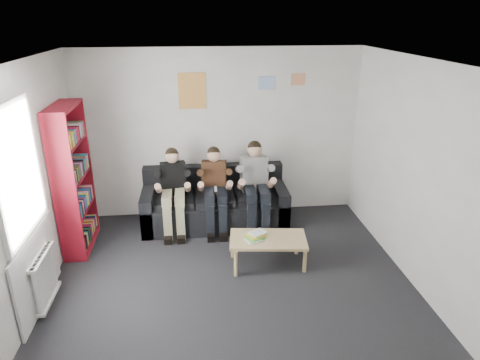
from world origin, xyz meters
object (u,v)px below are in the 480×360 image
object	(u,v)px
coffee_table	(268,241)
person_right	(256,187)
bookshelf	(74,179)
person_middle	(215,190)
sofa	(215,204)
person_left	(174,192)

from	to	relation	value
coffee_table	person_right	distance (m)	1.17
bookshelf	person_middle	distance (m)	2.02
sofa	bookshelf	xyz separation A→B (m)	(-1.95, -0.53, 0.72)
sofa	person_right	bearing A→B (deg)	-18.01
person_left	person_middle	distance (m)	0.63
person_middle	person_right	size ratio (longest dim) A/B	0.95
sofa	coffee_table	bearing A→B (deg)	-64.51
person_right	coffee_table	bearing A→B (deg)	-95.27
sofa	person_left	xyz separation A→B (m)	(-0.63, -0.20, 0.34)
person_right	bookshelf	bearing A→B (deg)	-178.30
sofa	coffee_table	world-z (taller)	sofa
coffee_table	person_left	size ratio (longest dim) A/B	0.78
person_middle	coffee_table	bearing A→B (deg)	-53.19
sofa	person_left	distance (m)	0.74
person_left	person_middle	xyz separation A→B (m)	(0.63, -0.00, -0.00)
coffee_table	person_middle	xyz separation A→B (m)	(-0.63, 1.13, 0.30)
bookshelf	person_left	bearing A→B (deg)	13.25
bookshelf	sofa	bearing A→B (deg)	14.44
coffee_table	person_middle	world-z (taller)	person_middle
sofa	bookshelf	distance (m)	2.15
bookshelf	coffee_table	xyz separation A→B (m)	(2.59, -0.80, -0.68)
person_left	sofa	bearing A→B (deg)	9.86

